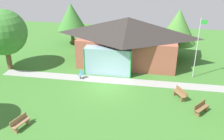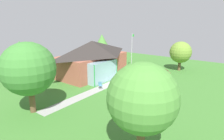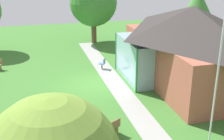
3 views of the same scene
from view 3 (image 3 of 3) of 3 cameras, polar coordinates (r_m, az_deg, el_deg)
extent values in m
plane|color=#3D752D|center=(19.60, -3.62, -2.95)|extent=(44.00, 44.00, 0.00)
cube|color=#A35642|center=(20.25, 14.65, 1.85)|extent=(10.33, 5.51, 3.10)
pyramid|color=#2D2826|center=(19.64, 15.30, 8.97)|extent=(11.33, 6.51, 2.02)
cube|color=#8CB2BF|center=(20.30, 4.19, 2.05)|extent=(4.65, 1.20, 2.79)
cylinder|color=green|center=(22.25, 0.78, 3.70)|extent=(0.12, 0.12, 2.79)
cylinder|color=green|center=(18.04, 4.76, -0.29)|extent=(0.12, 0.12, 2.79)
cube|color=#999993|center=(19.91, 0.54, -2.50)|extent=(22.01, 1.50, 0.03)
cylinder|color=silver|center=(12.97, 19.54, -2.25)|extent=(0.08, 0.08, 5.92)
cube|color=brown|center=(13.73, -1.23, -11.46)|extent=(1.14, 1.52, 0.06)
cube|color=brown|center=(13.55, -2.94, -13.23)|extent=(0.43, 0.34, 0.39)
cube|color=brown|center=(14.19, 0.41, -11.52)|extent=(0.43, 0.34, 0.39)
cube|color=brown|center=(13.51, -0.67, -10.99)|extent=(0.81, 1.32, 0.36)
cube|color=teal|center=(22.41, -1.97, 1.25)|extent=(0.60, 0.60, 0.04)
cube|color=teal|center=(22.28, -1.49, 1.74)|extent=(0.40, 0.26, 0.40)
cylinder|color=#4C4C51|center=(22.48, -1.96, 0.69)|extent=(0.10, 0.10, 0.42)
cylinder|color=#4C4C51|center=(22.55, -1.96, 0.21)|extent=(0.36, 0.36, 0.02)
cylinder|color=brown|center=(29.61, 15.68, 6.25)|extent=(0.47, 0.47, 1.98)
cone|color=#3D7F33|center=(29.13, 16.18, 11.46)|extent=(3.85, 3.85, 3.47)
cylinder|color=brown|center=(30.06, -3.51, 7.42)|extent=(0.51, 0.51, 2.26)
sphere|color=#3D7F33|center=(29.58, -3.63, 12.84)|extent=(4.61, 4.61, 4.61)
camera|label=1|loc=(21.59, -68.86, 17.30)|focal=40.01mm
camera|label=2|loc=(37.92, -30.59, 17.85)|focal=30.14mm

